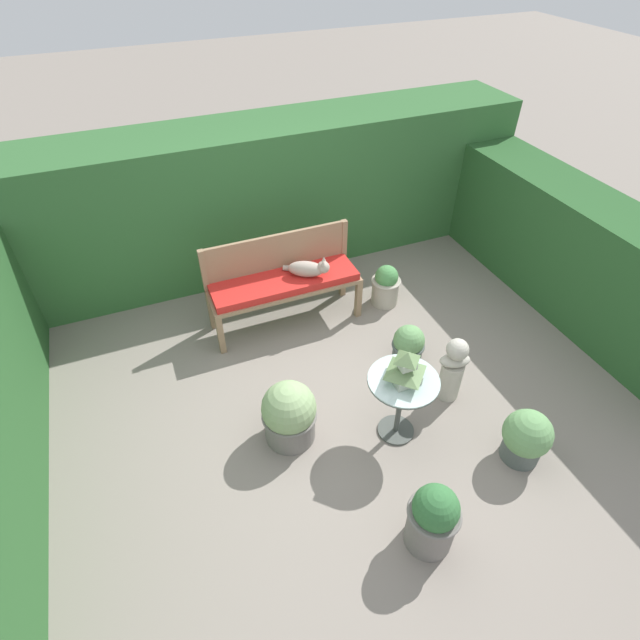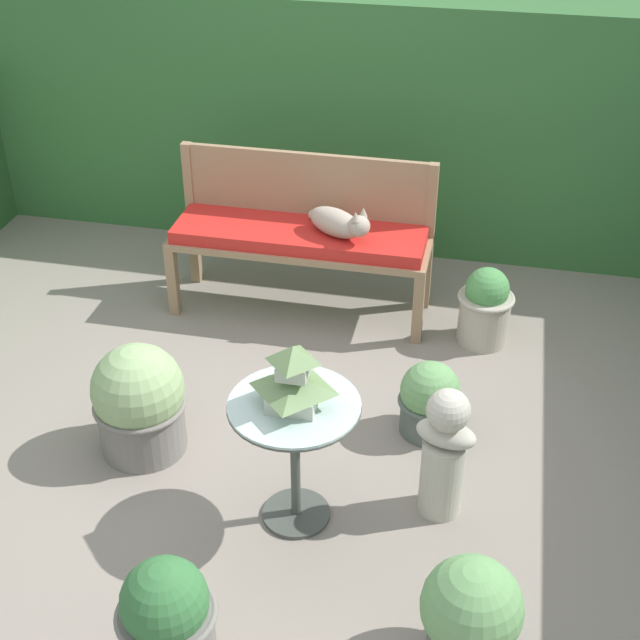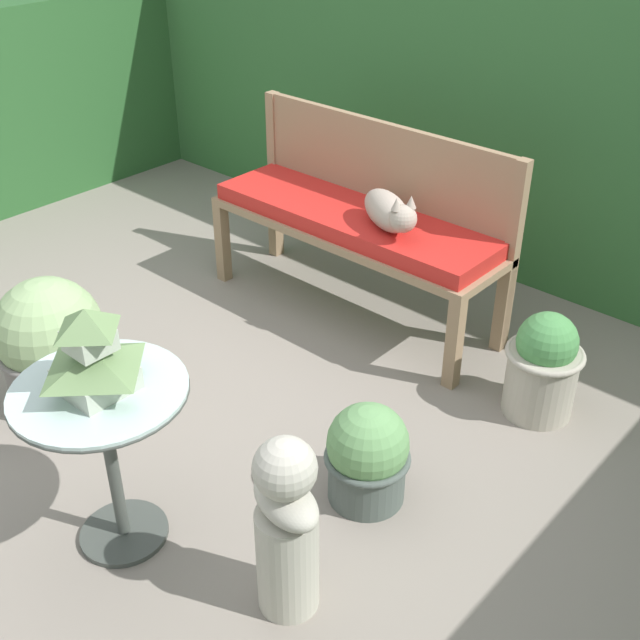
# 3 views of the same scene
# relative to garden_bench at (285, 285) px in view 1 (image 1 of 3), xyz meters

# --- Properties ---
(ground) EXTENTS (30.00, 30.00, 0.00)m
(ground) POSITION_rel_garden_bench_xyz_m (0.12, -1.22, -0.48)
(ground) COLOR gray
(foliage_hedge_back) EXTENTS (6.40, 0.92, 1.66)m
(foliage_hedge_back) POSITION_rel_garden_bench_xyz_m (0.12, 1.30, 0.35)
(foliage_hedge_back) COLOR #336633
(foliage_hedge_back) RESTS_ON ground
(foliage_hedge_right) EXTENTS (0.70, 3.67, 1.25)m
(foliage_hedge_right) POSITION_rel_garden_bench_xyz_m (2.97, -0.99, 0.14)
(foliage_hedge_right) COLOR #285628
(foliage_hedge_right) RESTS_ON ground
(garden_bench) EXTENTS (1.56, 0.47, 0.56)m
(garden_bench) POSITION_rel_garden_bench_xyz_m (0.00, 0.00, 0.00)
(garden_bench) COLOR #937556
(garden_bench) RESTS_ON ground
(bench_backrest) EXTENTS (1.56, 0.06, 0.95)m
(bench_backrest) POSITION_rel_garden_bench_xyz_m (-0.00, 0.21, 0.21)
(bench_backrest) COLOR #937556
(bench_backrest) RESTS_ON ground
(cat) EXTENTS (0.42, 0.36, 0.22)m
(cat) POSITION_rel_garden_bench_xyz_m (0.25, -0.04, 0.17)
(cat) COLOR #A89989
(cat) RESTS_ON garden_bench
(patio_table) EXTENTS (0.57, 0.57, 0.65)m
(patio_table) POSITION_rel_garden_bench_xyz_m (0.39, -1.73, 0.02)
(patio_table) COLOR #424742
(patio_table) RESTS_ON ground
(pagoda_birdhouse) EXTENTS (0.28, 0.28, 0.29)m
(pagoda_birdhouse) POSITION_rel_garden_bench_xyz_m (0.39, -1.73, 0.29)
(pagoda_birdhouse) COLOR #B2BCA8
(pagoda_birdhouse) RESTS_ON patio_table
(garden_bust) EXTENTS (0.30, 0.22, 0.67)m
(garden_bust) POSITION_rel_garden_bench_xyz_m (1.02, -1.54, -0.14)
(garden_bust) COLOR #B7B2A3
(garden_bust) RESTS_ON ground
(potted_plant_table_far) EXTENTS (0.46, 0.46, 0.59)m
(potted_plant_table_far) POSITION_rel_garden_bench_xyz_m (-0.47, -1.43, -0.20)
(potted_plant_table_far) COLOR slate
(potted_plant_table_far) RESTS_ON ground
(potted_plant_table_near) EXTENTS (0.32, 0.32, 0.41)m
(potted_plant_table_near) POSITION_rel_garden_bench_xyz_m (0.90, -1.00, -0.29)
(potted_plant_table_near) COLOR #4C5651
(potted_plant_table_near) RESTS_ON ground
(potted_plant_patio_mid) EXTENTS (0.37, 0.37, 0.59)m
(potted_plant_patio_mid) POSITION_rel_garden_bench_xyz_m (0.13, -2.65, -0.18)
(potted_plant_patio_mid) COLOR slate
(potted_plant_patio_mid) RESTS_ON ground
(potted_plant_path_edge) EXTENTS (0.39, 0.39, 0.49)m
(potted_plant_path_edge) POSITION_rel_garden_bench_xyz_m (1.20, -2.33, -0.24)
(potted_plant_path_edge) COLOR #4C5651
(potted_plant_path_edge) RESTS_ON ground
(potted_plant_hedge_corner) EXTENTS (0.33, 0.33, 0.48)m
(potted_plant_hedge_corner) POSITION_rel_garden_bench_xyz_m (1.13, -0.11, -0.25)
(potted_plant_hedge_corner) COLOR #ADA393
(potted_plant_hedge_corner) RESTS_ON ground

